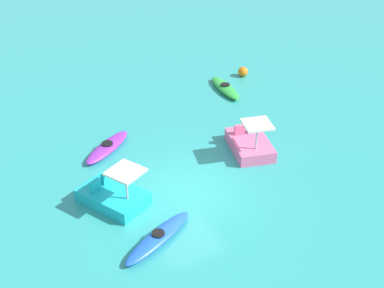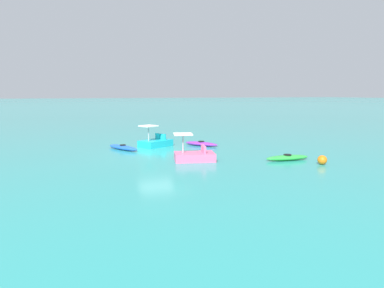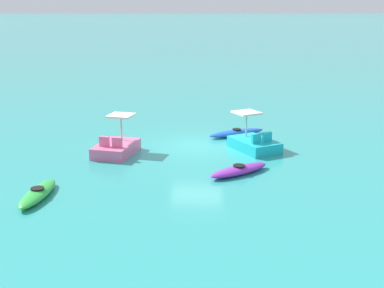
# 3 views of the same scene
# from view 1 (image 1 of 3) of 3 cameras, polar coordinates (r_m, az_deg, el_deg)

# --- Properties ---
(ground_plane) EXTENTS (600.00, 600.00, 0.00)m
(ground_plane) POSITION_cam_1_polar(r_m,az_deg,el_deg) (19.40, -0.55, -5.28)
(ground_plane) COLOR teal
(kayak_blue) EXTENTS (2.01, 3.13, 0.37)m
(kayak_blue) POSITION_cam_1_polar(r_m,az_deg,el_deg) (17.27, -3.72, -10.24)
(kayak_blue) COLOR blue
(kayak_blue) RESTS_ON ground_plane
(kayak_purple) EXTENTS (2.30, 2.74, 0.37)m
(kayak_purple) POSITION_cam_1_polar(r_m,az_deg,el_deg) (21.93, -9.29, -0.34)
(kayak_purple) COLOR purple
(kayak_purple) RESTS_ON ground_plane
(kayak_green) EXTENTS (2.90, 0.99, 0.37)m
(kayak_green) POSITION_cam_1_polar(r_m,az_deg,el_deg) (26.64, 3.67, 6.20)
(kayak_green) COLOR green
(kayak_green) RESTS_ON ground_plane
(pedal_boat_cyan) EXTENTS (2.82, 2.45, 1.68)m
(pedal_boat_cyan) POSITION_cam_1_polar(r_m,az_deg,el_deg) (18.89, -8.66, -5.61)
(pedal_boat_cyan) COLOR #19B7C6
(pedal_boat_cyan) RESTS_ON ground_plane
(pedal_boat_pink) EXTENTS (2.70, 2.05, 1.68)m
(pedal_boat_pink) POSITION_cam_1_polar(r_m,az_deg,el_deg) (21.69, 6.41, 0.06)
(pedal_boat_pink) COLOR pink
(pedal_boat_pink) RESTS_ON ground_plane
(buoy_orange) EXTENTS (0.53, 0.53, 0.53)m
(buoy_orange) POSITION_cam_1_polar(r_m,az_deg,el_deg) (28.28, 5.63, 7.94)
(buoy_orange) COLOR orange
(buoy_orange) RESTS_ON ground_plane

